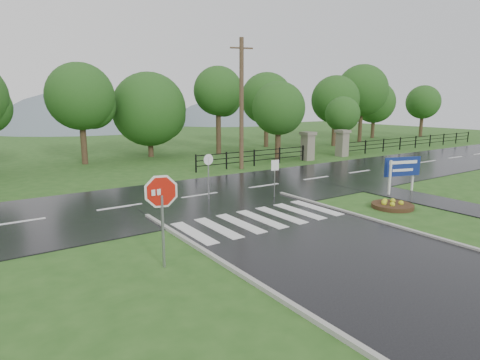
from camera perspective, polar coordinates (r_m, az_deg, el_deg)
ground at (r=12.55m, az=17.23°, el=-11.01°), size 120.00×120.00×0.00m
main_road at (r=19.98m, az=-5.72°, el=-2.28°), size 90.00×8.00×0.04m
walkway at (r=21.45m, az=23.12°, el=-2.21°), size 2.20×11.00×0.04m
crosswalk at (r=15.90m, az=3.01°, el=-5.55°), size 6.50×2.80×0.02m
pillar_west at (r=32.26m, az=9.61°, el=4.88°), size 1.00×1.00×2.24m
pillar_east at (r=35.14m, az=14.34°, el=5.19°), size 1.00×1.00×2.24m
fence_west at (r=28.94m, az=2.04°, el=3.41°), size 9.58×0.08×1.20m
fence_east at (r=43.80m, az=23.72°, el=5.14°), size 20.58×0.08×1.20m
hills at (r=75.94m, az=-23.47°, el=-5.17°), size 102.00×48.00×48.00m
treeline at (r=33.07m, az=-15.92°, el=2.70°), size 83.20×5.20×10.00m
stop_sign at (r=11.21m, az=-11.09°, el=-2.82°), size 1.23×0.30×2.84m
estate_billboard at (r=21.91m, az=22.09°, el=1.55°), size 2.05×0.67×1.86m
flower_bed at (r=18.92m, az=20.87°, el=-3.33°), size 1.80×1.80×0.36m
reg_sign_small at (r=19.31m, az=4.98°, el=1.33°), size 0.41×0.09×1.86m
reg_sign_round at (r=18.86m, az=-4.51°, el=1.27°), size 0.51×0.08×2.20m
utility_pole_east at (r=27.42m, az=0.22°, el=10.76°), size 1.50×0.59×8.72m
entrance_tree_left at (r=31.98m, az=5.50°, el=10.08°), size 4.17×4.17×6.15m
entrance_tree_right at (r=37.15m, az=14.38°, el=9.01°), size 3.07×3.07×5.02m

